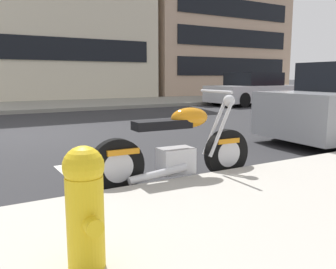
{
  "coord_description": "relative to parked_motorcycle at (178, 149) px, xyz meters",
  "views": [
    {
      "loc": [
        -1.17,
        -8.27,
        1.26
      ],
      "look_at": [
        0.89,
        -4.76,
        0.6
      ],
      "focal_mm": 38.5,
      "sensor_mm": 36.0,
      "label": 1
    }
  ],
  "objects": [
    {
      "name": "car_opposite_curb",
      "position": [
        9.43,
        8.76,
        0.26
      ],
      "size": [
        4.41,
        2.17,
        1.45
      ],
      "rotation": [
        0.0,
        0.0,
        3.22
      ],
      "color": "silver",
      "rests_on": "ground"
    },
    {
      "name": "parked_motorcycle",
      "position": [
        0.0,
        0.0,
        0.0
      ],
      "size": [
        2.07,
        0.62,
        1.1
      ],
      "rotation": [
        0.0,
        0.0,
        -0.04
      ],
      "color": "black",
      "rests_on": "ground"
    },
    {
      "name": "sidewalk_far_curb",
      "position": [
        10.99,
        12.12,
        -0.35
      ],
      "size": [
        120.0,
        5.0,
        0.14
      ],
      "primitive_type": "cube",
      "color": "gray",
      "rests_on": "ground"
    },
    {
      "name": "ground_plane",
      "position": [
        -1.01,
        4.77,
        -0.42
      ],
      "size": [
        260.0,
        260.0,
        0.0
      ],
      "primitive_type": "plane",
      "color": "#28282B"
    },
    {
      "name": "townhouse_far_uphill",
      "position": [
        13.19,
        19.4,
        3.88
      ],
      "size": [
        10.16,
        10.03,
        8.6
      ],
      "color": "tan",
      "rests_on": "ground"
    },
    {
      "name": "parking_stall_stripe",
      "position": [
        -1.01,
        0.52,
        -0.42
      ],
      "size": [
        0.12,
        2.2,
        0.01
      ],
      "primitive_type": "cube",
      "color": "silver",
      "rests_on": "ground"
    },
    {
      "name": "fire_hydrant",
      "position": [
        -1.59,
        -1.54,
        0.11
      ],
      "size": [
        0.24,
        0.36,
        0.73
      ],
      "color": "gold",
      "rests_on": "sidewalk_near_curb"
    }
  ]
}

